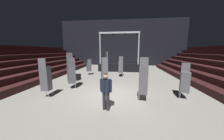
{
  "coord_description": "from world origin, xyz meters",
  "views": [
    {
      "loc": [
        0.92,
        -6.7,
        2.62
      ],
      "look_at": [
        0.02,
        0.67,
        1.4
      ],
      "focal_mm": 18.92,
      "sensor_mm": 36.0,
      "label": 1
    }
  ],
  "objects": [
    {
      "name": "chair_stack_rear_left",
      "position": [
        0.38,
        5.09,
        1.03
      ],
      "size": [
        0.44,
        0.44,
        2.05
      ],
      "rotation": [
        0.0,
        0.0,
        3.13
      ],
      "color": "#B2B5BA",
      "rests_on": "ground_plane"
    },
    {
      "name": "chair_stack_mid_centre",
      "position": [
        1.81,
        -0.65,
        1.15
      ],
      "size": [
        0.5,
        0.5,
        2.31
      ],
      "rotation": [
        0.0,
        0.0,
        6.13
      ],
      "color": "#B2B5BA",
      "rests_on": "ground_plane"
    },
    {
      "name": "stage_riser",
      "position": [
        0.0,
        9.34,
        0.56
      ],
      "size": [
        5.24,
        3.2,
        4.87
      ],
      "color": "black",
      "rests_on": "ground_plane"
    },
    {
      "name": "arena_end_wall",
      "position": [
        0.0,
        15.0,
        4.0
      ],
      "size": [
        22.0,
        0.3,
        8.0
      ],
      "primitive_type": "cube",
      "color": "black",
      "rests_on": "ground_plane"
    },
    {
      "name": "man_with_tie",
      "position": [
        0.05,
        -1.84,
        0.95
      ],
      "size": [
        0.57,
        0.33,
        1.68
      ],
      "rotation": [
        0.0,
        0.0,
        2.85
      ],
      "color": "black",
      "rests_on": "ground_plane"
    },
    {
      "name": "ground_plane",
      "position": [
        0.0,
        0.0,
        -0.05
      ],
      "size": [
        22.0,
        30.0,
        0.1
      ],
      "primitive_type": "cube",
      "color": "gray"
    },
    {
      "name": "equipment_road_case",
      "position": [
        -3.68,
        3.25,
        0.26
      ],
      "size": [
        0.92,
        0.64,
        0.52
      ],
      "primitive_type": "cube",
      "rotation": [
        0.0,
        0.0,
        -0.04
      ],
      "color": "black",
      "rests_on": "ground_plane"
    },
    {
      "name": "chair_stack_front_right",
      "position": [
        -3.11,
        5.65,
        0.86
      ],
      "size": [
        0.61,
        0.61,
        1.71
      ],
      "rotation": [
        0.0,
        0.0,
        0.61
      ],
      "color": "#B2B5BA",
      "rests_on": "ground_plane"
    },
    {
      "name": "chair_stack_rear_right",
      "position": [
        -4.38,
        4.12,
        0.98
      ],
      "size": [
        0.6,
        0.6,
        1.96
      ],
      "rotation": [
        0.0,
        0.0,
        2.62
      ],
      "color": "#B2B5BA",
      "rests_on": "ground_plane"
    },
    {
      "name": "chair_stack_rear_centre",
      "position": [
        4.08,
        -0.09,
        0.98
      ],
      "size": [
        0.55,
        0.55,
        1.96
      ],
      "rotation": [
        0.0,
        0.0,
        2.85
      ],
      "color": "#B2B5BA",
      "rests_on": "ground_plane"
    },
    {
      "name": "bleacher_bank_left",
      "position": [
        -8.38,
        1.0,
        1.58
      ],
      "size": [
        5.25,
        24.0,
        3.15
      ],
      "rotation": [
        0.0,
        0.0,
        1.57
      ],
      "color": "black",
      "rests_on": "ground_plane"
    },
    {
      "name": "chair_stack_front_left",
      "position": [
        -2.83,
        0.87,
        1.24
      ],
      "size": [
        0.62,
        0.62,
        2.48
      ],
      "rotation": [
        0.0,
        0.0,
        3.91
      ],
      "color": "#B2B5BA",
      "rests_on": "ground_plane"
    },
    {
      "name": "chair_stack_mid_right",
      "position": [
        -3.54,
        -0.77,
        1.11
      ],
      "size": [
        0.46,
        0.46,
        2.22
      ],
      "rotation": [
        0.0,
        0.0,
        0.05
      ],
      "color": "#B2B5BA",
      "rests_on": "ground_plane"
    },
    {
      "name": "chair_stack_mid_left",
      "position": [
        -0.75,
        2.2,
        1.28
      ],
      "size": [
        0.59,
        0.59,
        2.56
      ],
      "rotation": [
        0.0,
        0.0,
        2.01
      ],
      "color": "#B2B5BA",
      "rests_on": "ground_plane"
    }
  ]
}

